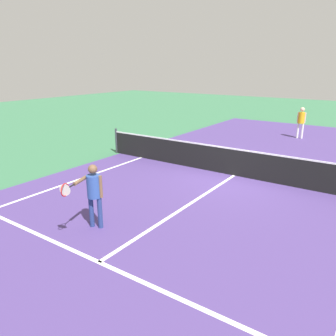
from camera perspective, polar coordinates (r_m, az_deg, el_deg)
The scene contains 8 objects.
ground_plane at distance 11.63m, azimuth 11.37°, elevation -1.27°, with size 60.00×60.00×0.00m, color #38724C.
court_surface_inbounds at distance 11.63m, azimuth 11.37°, elevation -1.27°, with size 10.62×24.40×0.00m, color #4C387A.
line_sideline_left at distance 10.05m, azimuth -26.52°, elevation -5.81°, with size 0.10×11.89×0.01m, color white.
line_service_near at distance 6.75m, azimuth -11.85°, elevation -15.64°, with size 8.22×0.10×0.01m, color white.
line_center_service at distance 8.95m, azimuth 3.09°, elevation -6.65°, with size 0.10×6.40×0.01m, color white.
net at distance 11.48m, azimuth 11.51°, elevation 1.06°, with size 11.07×0.09×1.07m.
player_near at distance 7.66m, azimuth -12.79°, elevation -3.71°, with size 0.43×1.17×1.53m.
player_far at distance 18.46m, azimuth 22.05°, elevation 7.78°, with size 0.42×0.32×1.61m.
Camera 1 is at (4.23, -10.20, 3.63)m, focal length 35.25 mm.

